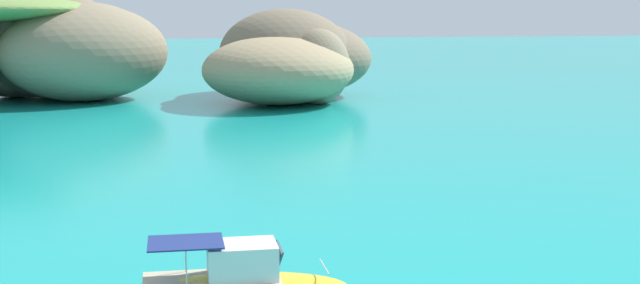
% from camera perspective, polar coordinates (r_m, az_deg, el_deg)
% --- Properties ---
extents(islet_large, '(28.86, 23.92, 9.31)m').
position_cam_1_polar(islet_large, '(76.54, -18.45, 6.00)').
color(islet_large, '#756651').
rests_on(islet_large, ground).
extents(islet_small, '(19.28, 24.00, 7.69)m').
position_cam_1_polar(islet_small, '(72.43, -2.12, 5.51)').
color(islet_small, '#9E8966').
rests_on(islet_small, ground).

